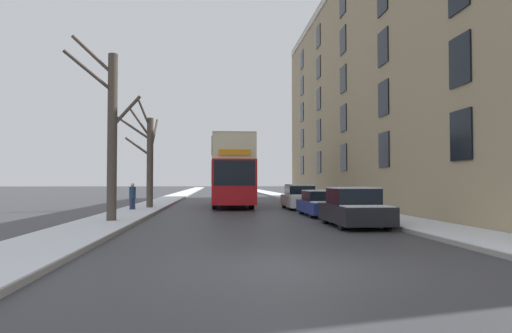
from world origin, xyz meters
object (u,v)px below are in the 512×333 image
(bare_tree_left_0, at_px, (111,133))
(parked_car_1, at_px, (321,204))
(bare_tree_left_1, at_px, (148,157))
(parked_car_0, at_px, (354,208))
(double_decker_bus, at_px, (231,168))
(parked_car_2, at_px, (300,198))
(pedestrian_left_sidewalk, at_px, (132,196))

(bare_tree_left_0, bearing_deg, parked_car_1, 21.75)
(bare_tree_left_1, relative_size, parked_car_0, 1.62)
(bare_tree_left_0, bearing_deg, double_decker_bus, 67.74)
(bare_tree_left_0, bearing_deg, parked_car_2, 45.09)
(parked_car_0, xyz_separation_m, parked_car_1, (-0.00, 5.38, -0.08))
(bare_tree_left_0, xyz_separation_m, bare_tree_left_1, (0.11, 9.29, -0.44))
(parked_car_0, height_order, pedestrian_left_sidewalk, pedestrian_left_sidewalk)
(parked_car_2, relative_size, pedestrian_left_sidewalk, 2.61)
(double_decker_bus, xyz_separation_m, parked_car_0, (4.10, -14.38, -1.91))
(pedestrian_left_sidewalk, bearing_deg, double_decker_bus, -168.81)
(bare_tree_left_0, relative_size, bare_tree_left_1, 1.14)
(parked_car_1, bearing_deg, bare_tree_left_0, -158.25)
(bare_tree_left_1, height_order, parked_car_1, bare_tree_left_1)
(bare_tree_left_1, xyz_separation_m, double_decker_bus, (5.09, 3.41, -0.60))
(bare_tree_left_0, distance_m, parked_car_2, 13.49)
(parked_car_0, bearing_deg, double_decker_bus, 105.91)
(parked_car_2, distance_m, pedestrian_left_sidewalk, 9.96)
(parked_car_2, bearing_deg, double_decker_bus, 140.51)
(bare_tree_left_1, distance_m, parked_car_2, 9.52)
(double_decker_bus, distance_m, parked_car_1, 10.08)
(bare_tree_left_0, distance_m, double_decker_bus, 13.77)
(pedestrian_left_sidewalk, bearing_deg, parked_car_2, 159.15)
(parked_car_0, bearing_deg, parked_car_1, 90.00)
(bare_tree_left_0, relative_size, double_decker_bus, 0.71)
(parked_car_2, bearing_deg, bare_tree_left_0, -134.91)
(bare_tree_left_1, distance_m, double_decker_bus, 6.16)
(parked_car_1, height_order, pedestrian_left_sidewalk, pedestrian_left_sidewalk)
(bare_tree_left_0, bearing_deg, pedestrian_left_sidewalk, 93.36)
(bare_tree_left_1, xyz_separation_m, parked_car_0, (9.19, -10.97, -2.50))
(bare_tree_left_0, height_order, bare_tree_left_1, bare_tree_left_0)
(parked_car_1, bearing_deg, parked_car_2, 90.00)
(double_decker_bus, height_order, pedestrian_left_sidewalk, double_decker_bus)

